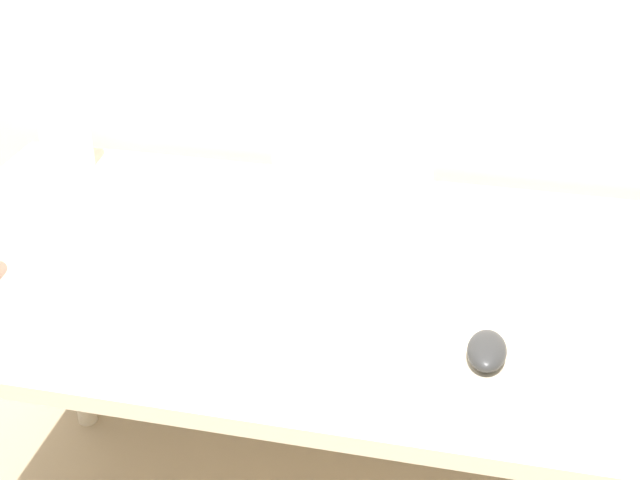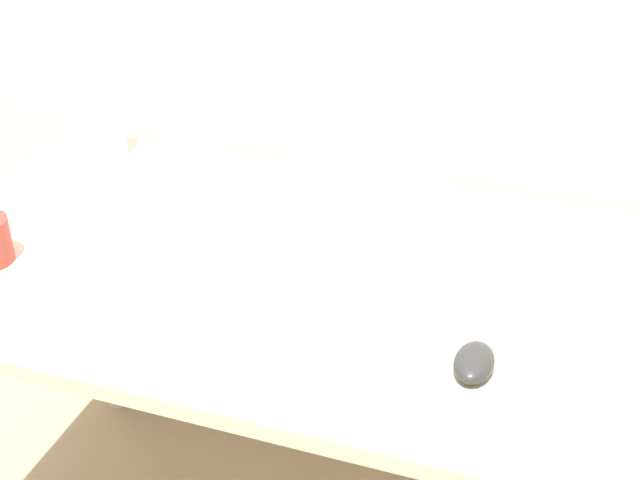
% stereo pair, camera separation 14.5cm
% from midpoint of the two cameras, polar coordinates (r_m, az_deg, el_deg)
% --- Properties ---
extents(desk, '(1.48, 0.79, 0.78)m').
position_cam_midpoint_polar(desk, '(1.61, -3.35, -4.55)').
color(desk, beige).
rests_on(desk, ground_plane).
extents(laptop, '(0.30, 0.21, 0.23)m').
position_cam_midpoint_polar(laptop, '(1.61, -0.90, 1.23)').
color(laptop, white).
rests_on(laptop, desk).
extents(keyboard, '(0.48, 0.21, 0.02)m').
position_cam_midpoint_polar(keyboard, '(1.40, -4.69, -6.01)').
color(keyboard, white).
rests_on(keyboard, desk).
extents(mouse, '(0.06, 0.10, 0.03)m').
position_cam_midpoint_polar(mouse, '(1.35, 7.62, -7.14)').
color(mouse, '#2D2D2D').
rests_on(mouse, desk).
extents(vase, '(0.11, 0.11, 0.21)m').
position_cam_midpoint_polar(vase, '(1.98, -18.19, 7.21)').
color(vase, white).
rests_on(vase, desk).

